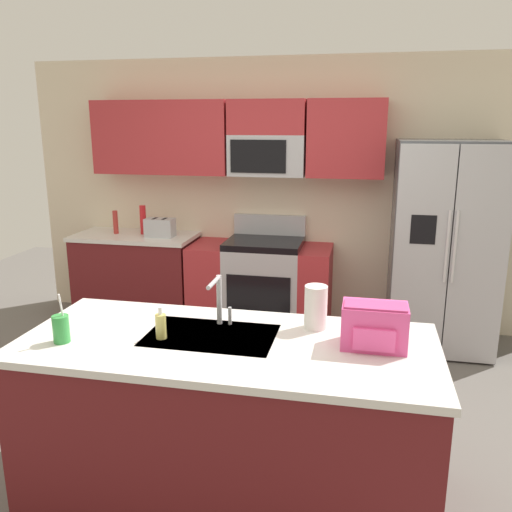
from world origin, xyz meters
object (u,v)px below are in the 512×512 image
Objects in this scene: drink_cup_green at (61,329)px; backpack at (374,325)px; range_oven at (261,285)px; sink_faucet at (219,297)px; pepper_mill at (116,222)px; toaster at (160,228)px; paper_towel_roll at (316,307)px; refrigerator at (444,247)px; soap_dispenser at (161,326)px; bottle_red at (143,220)px.

drink_cup_green reaches higher than backpack.
range_oven is 2.30m from sink_faucet.
toaster is at bearing -5.76° from pepper_mill.
toaster is at bearing 129.89° from paper_towel_roll.
drink_cup_green is at bearing -159.87° from paper_towel_roll.
backpack is (1.04, -2.32, 0.57)m from range_oven.
range_oven is at bearing 177.52° from refrigerator.
refrigerator is at bearing 65.67° from paper_towel_roll.
soap_dispenser is 1.09m from backpack.
pepper_mill is 3.44m from backpack.
sink_faucet is (0.21, -2.20, 0.62)m from range_oven.
drink_cup_green is (0.48, -2.53, -0.02)m from toaster.
paper_towel_roll is at bearing -70.97° from range_oven.
pepper_mill is 0.73× the size of backpack.
bottle_red is 3.26m from backpack.
paper_towel_roll is at bearing 20.13° from drink_cup_green.
pepper_mill is 0.80× the size of bottle_red.
sink_faucet is 0.35m from soap_dispenser.
refrigerator reaches higher than soap_dispenser.
refrigerator is 5.78× the size of backpack.
drink_cup_green is 1.33m from paper_towel_roll.
paper_towel_roll is (1.25, 0.46, 0.05)m from drink_cup_green.
refrigerator reaches higher than paper_towel_roll.
sink_faucet reaches higher than paper_towel_roll.
bottle_red reaches higher than range_oven.
refrigerator is 10.88× the size of soap_dispenser.
paper_towel_roll is at bearing -114.33° from refrigerator.
backpack reaches higher than toaster.
refrigerator is at bearing 55.66° from sink_faucet.
sink_faucet is at bearing -60.60° from toaster.
refrigerator is 7.71× the size of paper_towel_roll.
toaster is 2.47m from sink_faucet.
bottle_red is 1.20× the size of paper_towel_roll.
drink_cup_green is at bearing -170.34° from backpack.
range_oven is 5.85× the size of pepper_mill.
range_oven is 1.60m from pepper_mill.
range_oven is 4.86× the size of toaster.
refrigerator is at bearing -0.42° from toaster.
toaster is at bearing 132.03° from backpack.
drink_cup_green is at bearing -152.02° from sink_faucet.
refrigerator is 2.33m from backpack.
bottle_red is 2.65m from sink_faucet.
refrigerator is 3.33m from drink_cup_green.
sink_faucet is (-1.45, -2.13, 0.14)m from refrigerator.
drink_cup_green is at bearing -162.42° from soap_dispenser.
range_oven is 1.73m from refrigerator.
range_oven is 1.14m from toaster.
backpack is (2.54, -2.32, 0.00)m from pepper_mill.
soap_dispenser is (0.48, 0.15, -0.00)m from drink_cup_green.
refrigerator is 6.40× the size of bottle_red.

